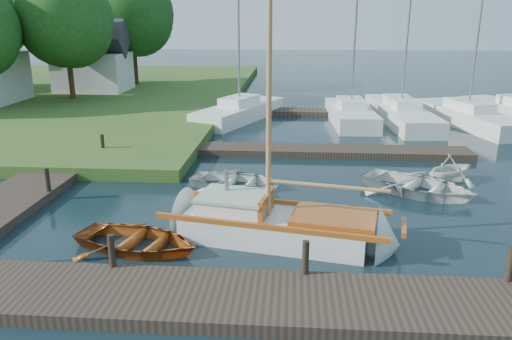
# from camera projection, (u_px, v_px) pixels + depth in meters

# --- Properties ---
(ground) EXTENTS (160.00, 160.00, 0.00)m
(ground) POSITION_uv_depth(u_px,v_px,m) (256.00, 205.00, 16.37)
(ground) COLOR black
(ground) RESTS_ON ground
(near_dock) EXTENTS (18.00, 2.20, 0.30)m
(near_dock) POSITION_uv_depth(u_px,v_px,m) (235.00, 300.00, 10.61)
(near_dock) COLOR #2F251A
(near_dock) RESTS_ON ground
(left_dock) EXTENTS (2.20, 18.00, 0.30)m
(left_dock) POSITION_uv_depth(u_px,v_px,m) (49.00, 176.00, 18.80)
(left_dock) COLOR #2F251A
(left_dock) RESTS_ON ground
(far_dock) EXTENTS (14.00, 1.60, 0.30)m
(far_dock) POSITION_uv_depth(u_px,v_px,m) (311.00, 151.00, 22.38)
(far_dock) COLOR #2F251A
(far_dock) RESTS_ON ground
(pontoon) EXTENTS (30.00, 1.60, 0.30)m
(pontoon) POSITION_uv_depth(u_px,v_px,m) (436.00, 114.00, 30.86)
(pontoon) COLOR #2F251A
(pontoon) RESTS_ON ground
(mooring_post_1) EXTENTS (0.16, 0.16, 0.80)m
(mooring_post_1) POSITION_uv_depth(u_px,v_px,m) (112.00, 251.00, 11.62)
(mooring_post_1) COLOR black
(mooring_post_1) RESTS_ON near_dock
(mooring_post_2) EXTENTS (0.16, 0.16, 0.80)m
(mooring_post_2) POSITION_uv_depth(u_px,v_px,m) (306.00, 257.00, 11.29)
(mooring_post_2) COLOR black
(mooring_post_2) RESTS_ON near_dock
(mooring_post_3) EXTENTS (0.16, 0.16, 0.80)m
(mooring_post_3) POSITION_uv_depth(u_px,v_px,m) (510.00, 264.00, 10.97)
(mooring_post_3) COLOR black
(mooring_post_3) RESTS_ON near_dock
(mooring_post_4) EXTENTS (0.16, 0.16, 0.80)m
(mooring_post_4) POSITION_uv_depth(u_px,v_px,m) (47.00, 180.00, 16.66)
(mooring_post_4) COLOR black
(mooring_post_4) RESTS_ON left_dock
(mooring_post_5) EXTENTS (0.16, 0.16, 0.80)m
(mooring_post_5) POSITION_uv_depth(u_px,v_px,m) (103.00, 143.00, 21.43)
(mooring_post_5) COLOR black
(mooring_post_5) RESTS_ON left_dock
(sailboat) EXTENTS (7.40, 3.32, 9.83)m
(sailboat) POSITION_uv_depth(u_px,v_px,m) (281.00, 228.00, 13.75)
(sailboat) COLOR white
(sailboat) RESTS_ON ground
(dinghy) EXTENTS (3.94, 3.26, 0.71)m
(dinghy) POSITION_uv_depth(u_px,v_px,m) (137.00, 237.00, 13.16)
(dinghy) COLOR #8E4A17
(dinghy) RESTS_ON ground
(tender_a) EXTENTS (3.71, 2.95, 0.69)m
(tender_a) POSITION_uv_depth(u_px,v_px,m) (236.00, 178.00, 17.96)
(tender_a) COLOR white
(tender_a) RESTS_ON ground
(tender_c) EXTENTS (4.81, 4.53, 0.81)m
(tender_c) POSITION_uv_depth(u_px,v_px,m) (418.00, 182.00, 17.31)
(tender_c) COLOR white
(tender_c) RESTS_ON ground
(tender_d) EXTENTS (2.97, 2.89, 1.19)m
(tender_d) POSITION_uv_depth(u_px,v_px,m) (451.00, 166.00, 18.52)
(tender_d) COLOR white
(tender_d) RESTS_ON ground
(marina_boat_0) EXTENTS (5.06, 7.95, 11.97)m
(marina_boat_0) POSITION_uv_depth(u_px,v_px,m) (239.00, 110.00, 29.66)
(marina_boat_0) COLOR white
(marina_boat_0) RESTS_ON ground
(marina_boat_2) EXTENTS (2.56, 7.16, 10.62)m
(marina_boat_2) POSITION_uv_depth(u_px,v_px,m) (351.00, 113.00, 28.89)
(marina_boat_2) COLOR white
(marina_boat_2) RESTS_ON ground
(marina_boat_3) EXTENTS (2.88, 9.69, 11.60)m
(marina_boat_3) POSITION_uv_depth(u_px,v_px,m) (401.00, 112.00, 29.17)
(marina_boat_3) COLOR white
(marina_boat_3) RESTS_ON ground
(marina_boat_4) EXTENTS (4.41, 8.87, 10.66)m
(marina_boat_4) POSITION_uv_depth(u_px,v_px,m) (468.00, 115.00, 28.16)
(marina_boat_4) COLOR white
(marina_boat_4) RESTS_ON ground
(house_c) EXTENTS (5.25, 4.00, 5.28)m
(house_c) POSITION_uv_depth(u_px,v_px,m) (93.00, 63.00, 37.57)
(house_c) COLOR silver
(house_c) RESTS_ON shore
(tree_3) EXTENTS (6.41, 6.38, 8.74)m
(tree_3) POSITION_uv_depth(u_px,v_px,m) (65.00, 18.00, 32.85)
(tree_3) COLOR #332114
(tree_3) RESTS_ON shore
(tree_7) EXTENTS (6.83, 6.83, 9.38)m
(tree_7) POSITION_uv_depth(u_px,v_px,m) (132.00, 13.00, 40.22)
(tree_7) COLOR #332114
(tree_7) RESTS_ON shore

